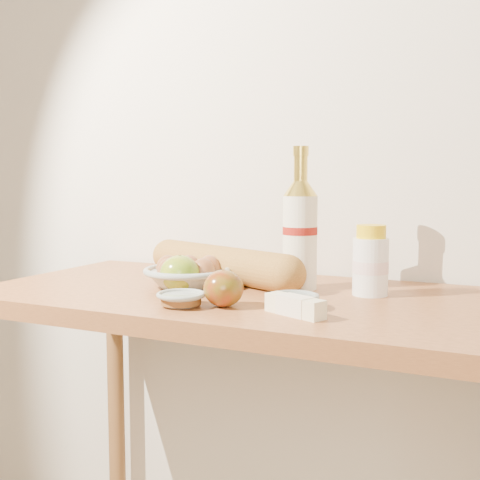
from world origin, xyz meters
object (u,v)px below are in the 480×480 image
Objects in this scene: table at (246,346)px; baguette at (221,264)px; cream_bottle at (371,263)px; bourbon_bottle at (300,232)px; egg_bowl at (187,275)px.

baguette reaches higher than table.
table is at bearing -151.86° from cream_bottle.
egg_bowl is (-0.24, -0.09, -0.10)m from bourbon_bottle.
bourbon_bottle is 0.18m from cream_bottle.
bourbon_bottle is at bearing 18.72° from baguette.
cream_bottle is (0.26, 0.08, 0.19)m from table.
baguette is at bearing -173.40° from bourbon_bottle.
bourbon_bottle reaches higher than baguette.
egg_bowl is at bearing -86.23° from baguette.
egg_bowl is at bearing -157.85° from cream_bottle.
baguette is (-0.11, 0.10, 0.17)m from table.
egg_bowl is 0.11m from baguette.
table is 7.82× the size of cream_bottle.
bourbon_bottle reaches higher than cream_bottle.
cream_bottle reaches higher than baguette.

